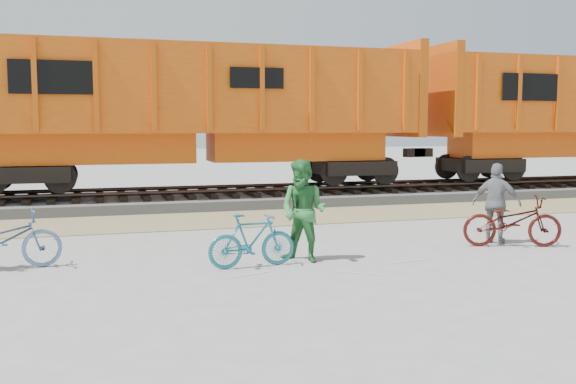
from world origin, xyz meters
name	(u,v)px	position (x,y,z in m)	size (l,w,h in m)	color
ground	(292,262)	(0.00, 0.00, 0.00)	(120.00, 120.00, 0.00)	#9E9E99
gravel_strip	(230,219)	(0.00, 5.50, 0.01)	(120.00, 3.00, 0.02)	#98845E
ballast_bed	(208,200)	(0.00, 9.00, 0.15)	(120.00, 4.00, 0.30)	slate
track	(207,189)	(0.00, 9.00, 0.47)	(120.00, 2.60, 0.24)	black
hopper_car_center	(201,108)	(-0.18, 9.00, 3.01)	(14.00, 3.13, 4.65)	black
bicycle_blue	(1,240)	(-4.92, 0.76, 0.51)	(0.68, 1.96, 1.03)	#5F7BB0
bicycle_teal	(252,240)	(-0.79, -0.23, 0.47)	(0.44, 1.56, 0.94)	#1D728A
bicycle_maroon	(512,221)	(4.72, 0.13, 0.52)	(0.69, 1.97, 1.03)	#43120E
person_man	(303,211)	(0.21, -0.03, 0.92)	(0.90, 0.70, 1.84)	#2F7839
person_woman	(497,203)	(4.62, 0.53, 0.84)	(0.98, 0.41, 1.68)	gray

